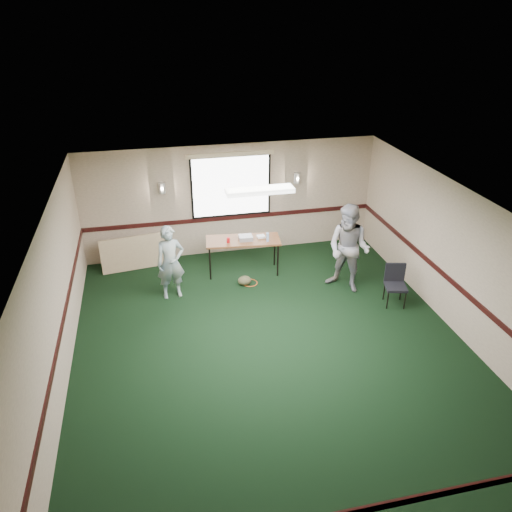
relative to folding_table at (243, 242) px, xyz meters
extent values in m
plane|color=black|center=(-0.05, -2.86, -0.77)|extent=(8.00, 8.00, 0.00)
plane|color=tan|center=(-0.05, 1.14, 0.58)|extent=(7.00, 0.00, 7.00)
plane|color=tan|center=(-0.05, -6.86, 0.58)|extent=(7.00, 0.00, 7.00)
plane|color=tan|center=(-3.55, -2.86, 0.58)|extent=(0.00, 8.00, 8.00)
plane|color=tan|center=(3.45, -2.86, 0.58)|extent=(0.00, 8.00, 8.00)
plane|color=silver|center=(-0.05, -2.86, 1.93)|extent=(8.00, 8.00, 0.00)
cube|color=black|center=(-0.05, 1.13, 0.13)|extent=(7.00, 0.03, 0.10)
cube|color=black|center=(-0.05, -6.84, 0.13)|extent=(7.00, 0.03, 0.10)
cube|color=black|center=(-3.54, -2.86, 0.13)|extent=(0.03, 8.00, 0.10)
cube|color=black|center=(3.43, -2.86, 0.13)|extent=(0.03, 8.00, 0.10)
cube|color=black|center=(-0.05, 1.12, 0.93)|extent=(1.90, 0.01, 1.50)
cube|color=white|center=(-0.05, 1.11, 0.93)|extent=(1.80, 0.02, 1.40)
cube|color=beige|center=(-0.05, 1.11, 1.70)|extent=(2.05, 0.08, 0.10)
cylinder|color=silver|center=(-1.65, 1.08, 1.03)|extent=(0.16, 0.16, 0.25)
cylinder|color=silver|center=(1.55, 1.08, 1.03)|extent=(0.16, 0.16, 0.25)
cube|color=white|center=(-0.05, -1.86, 1.87)|extent=(1.20, 0.32, 0.08)
cube|color=brown|center=(0.00, 0.00, 0.04)|extent=(1.72, 0.85, 0.04)
cylinder|color=black|center=(-0.78, -0.18, -0.37)|extent=(0.04, 0.04, 0.78)
cylinder|color=black|center=(0.72, -0.35, -0.37)|extent=(0.04, 0.04, 0.78)
cylinder|color=black|center=(-0.72, 0.35, -0.37)|extent=(0.04, 0.04, 0.78)
cylinder|color=black|center=(0.78, 0.18, -0.37)|extent=(0.04, 0.04, 0.78)
cube|color=gray|center=(0.05, -0.03, 0.11)|extent=(0.31, 0.26, 0.10)
cube|color=white|center=(0.42, 0.02, 0.08)|extent=(0.19, 0.16, 0.04)
cylinder|color=#BA0C11|center=(-0.34, -0.07, 0.12)|extent=(0.08, 0.08, 0.11)
cylinder|color=#87ACDD|center=(0.52, -0.21, 0.16)|extent=(0.06, 0.06, 0.21)
ellipsoid|color=#464328|center=(-0.09, -0.59, -0.66)|extent=(0.36, 0.30, 0.21)
torus|color=#E0551C|center=(0.04, -0.55, -0.76)|extent=(0.39, 0.39, 0.02)
cube|color=tan|center=(-2.41, 0.74, -0.37)|extent=(1.55, 0.43, 0.78)
cube|color=black|center=(2.76, -2.03, -0.35)|extent=(0.50, 0.50, 0.06)
cube|color=black|center=(2.81, -1.83, -0.12)|extent=(0.41, 0.14, 0.41)
cylinder|color=black|center=(2.54, -2.15, -0.57)|extent=(0.03, 0.03, 0.39)
cylinder|color=black|center=(2.88, -2.24, -0.57)|extent=(0.03, 0.03, 0.39)
cylinder|color=black|center=(2.63, -1.82, -0.57)|extent=(0.03, 0.03, 0.39)
cylinder|color=black|center=(2.97, -1.90, -0.57)|extent=(0.03, 0.03, 0.39)
imported|color=#3C6286|center=(-1.66, -0.69, 0.03)|extent=(0.62, 0.45, 1.59)
imported|color=#7588B6|center=(2.02, -1.21, 0.20)|extent=(1.17, 1.18, 1.92)
camera|label=1|loc=(-1.93, -9.90, 4.84)|focal=35.00mm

